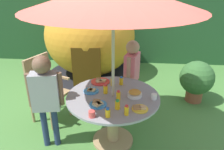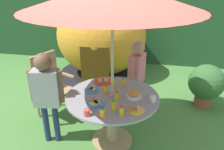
{
  "view_description": "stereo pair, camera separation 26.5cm",
  "coord_description": "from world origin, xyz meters",
  "px_view_note": "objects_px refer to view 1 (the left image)",
  "views": [
    {
      "loc": [
        0.19,
        -2.34,
        2.03
      ],
      "look_at": [
        -0.02,
        0.08,
        0.94
      ],
      "focal_mm": 34.93,
      "sensor_mm": 36.0,
      "label": 1
    },
    {
      "loc": [
        0.45,
        -2.3,
        2.03
      ],
      "look_at": [
        -0.02,
        0.08,
        0.94
      ],
      "focal_mm": 34.93,
      "sensor_mm": 36.0,
      "label": 2
    }
  ],
  "objects_px": {
    "cup_far": "(154,97)",
    "wooden_chair": "(45,86)",
    "plate_front_edge": "(100,81)",
    "juice_bottle_mid_right": "(117,105)",
    "dome_tent": "(90,37)",
    "juice_bottle_center_back": "(127,110)",
    "juice_bottle_mid_left": "(105,89)",
    "potted_plant": "(197,79)",
    "garden_table": "(113,110)",
    "child_in_pink_shirt": "(132,68)",
    "child_in_grey_shirt": "(45,92)",
    "snack_bowl": "(135,94)",
    "juice_bottle_far_right": "(118,95)",
    "juice_bottle_back_edge": "(108,113)",
    "cup_near": "(92,114)",
    "juice_bottle_spot_a": "(121,81)",
    "juice_bottle_near_right": "(113,81)",
    "plate_center_front": "(140,108)",
    "plate_near_left": "(91,91)",
    "plate_far_left": "(98,104)"
  },
  "relations": [
    {
      "from": "snack_bowl",
      "to": "plate_near_left",
      "type": "height_order",
      "value": "snack_bowl"
    },
    {
      "from": "juice_bottle_center_back",
      "to": "juice_bottle_mid_left",
      "type": "relative_size",
      "value": 0.98
    },
    {
      "from": "child_in_grey_shirt",
      "to": "potted_plant",
      "type": "bearing_deg",
      "value": 21.86
    },
    {
      "from": "child_in_pink_shirt",
      "to": "juice_bottle_back_edge",
      "type": "bearing_deg",
      "value": 5.03
    },
    {
      "from": "snack_bowl",
      "to": "juice_bottle_near_right",
      "type": "relative_size",
      "value": 1.39
    },
    {
      "from": "plate_far_left",
      "to": "juice_bottle_far_right",
      "type": "relative_size",
      "value": 1.69
    },
    {
      "from": "wooden_chair",
      "to": "dome_tent",
      "type": "relative_size",
      "value": 0.47
    },
    {
      "from": "snack_bowl",
      "to": "juice_bottle_spot_a",
      "type": "height_order",
      "value": "juice_bottle_spot_a"
    },
    {
      "from": "wooden_chair",
      "to": "juice_bottle_spot_a",
      "type": "height_order",
      "value": "wooden_chair"
    },
    {
      "from": "juice_bottle_center_back",
      "to": "plate_front_edge",
      "type": "bearing_deg",
      "value": 116.6
    },
    {
      "from": "dome_tent",
      "to": "cup_far",
      "type": "bearing_deg",
      "value": -67.42
    },
    {
      "from": "plate_far_left",
      "to": "juice_bottle_mid_right",
      "type": "xyz_separation_m",
      "value": [
        0.23,
        -0.06,
        0.04
      ]
    },
    {
      "from": "juice_bottle_far_right",
      "to": "juice_bottle_back_edge",
      "type": "height_order",
      "value": "juice_bottle_far_right"
    },
    {
      "from": "juice_bottle_near_right",
      "to": "cup_far",
      "type": "xyz_separation_m",
      "value": [
        0.52,
        -0.32,
        -0.03
      ]
    },
    {
      "from": "cup_near",
      "to": "juice_bottle_spot_a",
      "type": "bearing_deg",
      "value": 71.03
    },
    {
      "from": "garden_table",
      "to": "plate_front_edge",
      "type": "xyz_separation_m",
      "value": [
        -0.21,
        0.37,
        0.21
      ]
    },
    {
      "from": "cup_near",
      "to": "cup_far",
      "type": "height_order",
      "value": "cup_near"
    },
    {
      "from": "cup_far",
      "to": "potted_plant",
      "type": "bearing_deg",
      "value": 54.87
    },
    {
      "from": "child_in_grey_shirt",
      "to": "cup_far",
      "type": "bearing_deg",
      "value": -5.43
    },
    {
      "from": "dome_tent",
      "to": "juice_bottle_back_edge",
      "type": "distance_m",
      "value": 2.78
    },
    {
      "from": "wooden_chair",
      "to": "juice_bottle_center_back",
      "type": "xyz_separation_m",
      "value": [
        1.24,
        -0.86,
        0.21
      ]
    },
    {
      "from": "plate_center_front",
      "to": "snack_bowl",
      "type": "bearing_deg",
      "value": 100.7
    },
    {
      "from": "potted_plant",
      "to": "juice_bottle_center_back",
      "type": "relative_size",
      "value": 6.35
    },
    {
      "from": "child_in_grey_shirt",
      "to": "snack_bowl",
      "type": "relative_size",
      "value": 6.96
    },
    {
      "from": "snack_bowl",
      "to": "juice_bottle_mid_left",
      "type": "distance_m",
      "value": 0.37
    },
    {
      "from": "plate_front_edge",
      "to": "juice_bottle_mid_right",
      "type": "distance_m",
      "value": 0.71
    },
    {
      "from": "juice_bottle_mid_right",
      "to": "juice_bottle_center_back",
      "type": "bearing_deg",
      "value": -46.1
    },
    {
      "from": "plate_center_front",
      "to": "plate_front_edge",
      "type": "distance_m",
      "value": 0.83
    },
    {
      "from": "juice_bottle_near_right",
      "to": "cup_far",
      "type": "height_order",
      "value": "juice_bottle_near_right"
    },
    {
      "from": "juice_bottle_spot_a",
      "to": "plate_far_left",
      "type": "bearing_deg",
      "value": -114.11
    },
    {
      "from": "garden_table",
      "to": "child_in_pink_shirt",
      "type": "relative_size",
      "value": 0.96
    },
    {
      "from": "child_in_pink_shirt",
      "to": "juice_bottle_far_right",
      "type": "relative_size",
      "value": 10.12
    },
    {
      "from": "dome_tent",
      "to": "juice_bottle_spot_a",
      "type": "height_order",
      "value": "dome_tent"
    },
    {
      "from": "child_in_pink_shirt",
      "to": "plate_far_left",
      "type": "relative_size",
      "value": 5.98
    },
    {
      "from": "snack_bowl",
      "to": "juice_bottle_far_right",
      "type": "bearing_deg",
      "value": -154.16
    },
    {
      "from": "potted_plant",
      "to": "child_in_pink_shirt",
      "type": "xyz_separation_m",
      "value": [
        -1.13,
        -0.42,
        0.34
      ]
    },
    {
      "from": "potted_plant",
      "to": "plate_front_edge",
      "type": "xyz_separation_m",
      "value": [
        -1.56,
        -0.82,
        0.29
      ]
    },
    {
      "from": "juice_bottle_mid_left",
      "to": "snack_bowl",
      "type": "bearing_deg",
      "value": -8.24
    },
    {
      "from": "plate_near_left",
      "to": "juice_bottle_center_back",
      "type": "height_order",
      "value": "juice_bottle_center_back"
    },
    {
      "from": "garden_table",
      "to": "plate_near_left",
      "type": "height_order",
      "value": "plate_near_left"
    },
    {
      "from": "cup_far",
      "to": "dome_tent",
      "type": "bearing_deg",
      "value": 117.21
    },
    {
      "from": "wooden_chair",
      "to": "child_in_grey_shirt",
      "type": "relative_size",
      "value": 0.81
    },
    {
      "from": "plate_front_edge",
      "to": "juice_bottle_mid_left",
      "type": "distance_m",
      "value": 0.33
    },
    {
      "from": "juice_bottle_near_right",
      "to": "juice_bottle_back_edge",
      "type": "relative_size",
      "value": 1.18
    },
    {
      "from": "snack_bowl",
      "to": "plate_front_edge",
      "type": "distance_m",
      "value": 0.6
    },
    {
      "from": "potted_plant",
      "to": "juice_bottle_center_back",
      "type": "bearing_deg",
      "value": -126.78
    },
    {
      "from": "child_in_grey_shirt",
      "to": "juice_bottle_mid_left",
      "type": "bearing_deg",
      "value": 6.14
    },
    {
      "from": "plate_front_edge",
      "to": "juice_bottle_back_edge",
      "type": "relative_size",
      "value": 2.38
    },
    {
      "from": "cup_far",
      "to": "wooden_chair",
      "type": "bearing_deg",
      "value": 161.92
    },
    {
      "from": "garden_table",
      "to": "plate_front_edge",
      "type": "bearing_deg",
      "value": 119.26
    }
  ]
}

